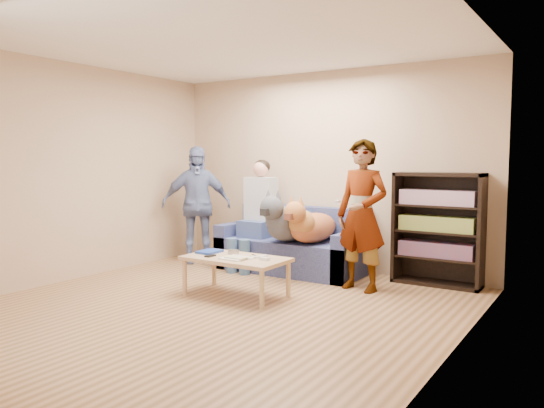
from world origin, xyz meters
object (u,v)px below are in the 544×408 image
Objects in this scene: person_standing_right at (362,215)px; coffee_table at (236,261)px; dog_tan at (310,225)px; notebook_blue at (209,252)px; sofa at (293,249)px; camera_silver at (234,252)px; dog_gray at (289,222)px; person_standing_left at (196,205)px; person_seated at (257,210)px; bookshelf at (438,227)px.

person_standing_right is 1.52× the size of coffee_table.
dog_tan is 1.26m from coffee_table.
person_standing_right is 1.48m from coffee_table.
sofa is (0.26, 1.39, -0.15)m from notebook_blue.
camera_silver is 1.09m from dog_gray.
person_standing_left reaches higher than person_seated.
person_standing_left is 1.11× the size of person_seated.
person_standing_left is at bearing 142.77° from coffee_table.
dog_gray is at bearing -12.87° from person_seated.
notebook_blue is 2.36× the size of camera_silver.
person_standing_right reaches higher than bookshelf.
bookshelf is (1.71, 0.49, 0.01)m from dog_gray.
bookshelf is (1.80, 0.23, 0.40)m from sofa.
dog_gray reaches higher than sofa.
person_seated is 1.34× the size of coffee_table.
dog_gray is 1.16× the size of coffee_table.
coffee_table is (0.40, -0.05, -0.06)m from notebook_blue.
notebook_blue is 0.22× the size of dog_tan.
person_standing_right reaches higher than dog_tan.
person_standing_right is at bearing 36.74° from camera_silver.
person_seated is at bearing 100.36° from notebook_blue.
sofa is 1.73× the size of coffee_table.
person_standing_right is at bearing -17.27° from dog_tan.
person_standing_left reaches higher than camera_silver.
person_standing_left is at bearing 143.50° from camera_silver.
dog_tan is (0.63, 1.16, 0.21)m from notebook_blue.
person_seated is (-0.51, 1.20, 0.33)m from camera_silver.
notebook_blue is 0.20× the size of bookshelf.
camera_silver is (1.46, -1.08, -0.37)m from person_standing_left.
bookshelf reaches higher than coffee_table.
bookshelf is (1.66, 1.68, 0.31)m from coffee_table.
sofa is 1.45m from coffee_table.
person_standing_left is at bearing -172.83° from person_seated.
coffee_table is at bearing -87.55° from dog_gray.
person_standing_right is 1.37m from sofa.
person_standing_left is at bearing -179.58° from dog_tan.
dog_tan is at bearing -161.88° from bookshelf.
coffee_table is at bearing -7.13° from notebook_blue.
dog_gray is 1.22m from coffee_table.
camera_silver is (0.28, 0.07, 0.01)m from notebook_blue.
bookshelf is (0.64, 0.71, -0.16)m from person_standing_right.
person_standing_left is at bearing 179.48° from dog_gray.
notebook_blue is at bearing -141.65° from bookshelf.
person_standing_right is at bearing -22.31° from sofa.
bookshelf is (1.42, 0.47, 0.04)m from dog_tan.
sofa is at bearing -31.92° from person_standing_left.
bookshelf is at bearing 8.96° from person_seated.
bookshelf is (1.78, 1.56, 0.23)m from camera_silver.
dog_tan is (0.35, 1.09, 0.20)m from camera_silver.
dog_tan is at bearing 79.18° from coffee_table.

